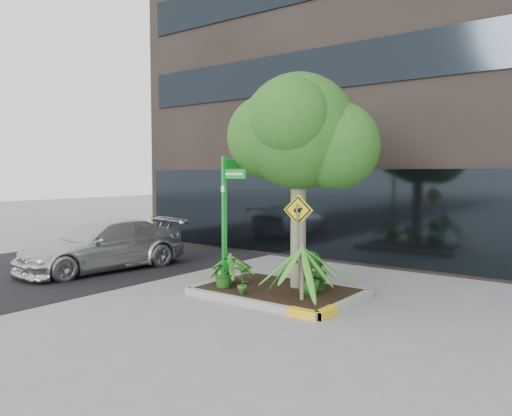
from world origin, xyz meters
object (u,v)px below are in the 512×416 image
Objects in this scene: tree at (299,132)px; parked_car at (103,245)px; cattle_sign at (298,227)px; street_sign_post at (228,210)px.

tree is 1.04× the size of parked_car.
parked_car is 6.03m from cattle_sign.
tree is 6.34m from parked_car.
parked_car is at bearing 170.11° from cattle_sign.
tree reaches higher than street_sign_post.
tree is at bearing 17.05° from parked_car.
street_sign_post is at bearing -139.69° from tree.
parked_car is (-5.61, -0.90, -2.81)m from tree.
tree is 2.07m from cattle_sign.
street_sign_post is at bearing -177.85° from cattle_sign.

